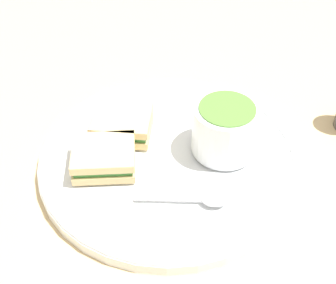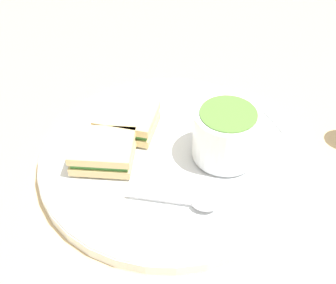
{
  "view_description": "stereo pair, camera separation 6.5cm",
  "coord_description": "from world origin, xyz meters",
  "px_view_note": "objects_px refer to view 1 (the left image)",
  "views": [
    {
      "loc": [
        -0.4,
        0.26,
        0.49
      ],
      "look_at": [
        0.0,
        0.0,
        0.04
      ],
      "focal_mm": 50.0,
      "sensor_mm": 36.0,
      "label": 1
    },
    {
      "loc": [
        -0.43,
        0.2,
        0.49
      ],
      "look_at": [
        0.0,
        0.0,
        0.04
      ],
      "focal_mm": 50.0,
      "sensor_mm": 36.0,
      "label": 2
    }
  ],
  "objects_px": {
    "soup_bowl": "(225,129)",
    "sandwich_half_near": "(122,124)",
    "sandwich_half_far": "(104,157)",
    "spoon": "(207,199)"
  },
  "relations": [
    {
      "from": "spoon",
      "to": "sandwich_half_far",
      "type": "height_order",
      "value": "sandwich_half_far"
    },
    {
      "from": "sandwich_half_near",
      "to": "spoon",
      "type": "bearing_deg",
      "value": -171.81
    },
    {
      "from": "soup_bowl",
      "to": "sandwich_half_far",
      "type": "distance_m",
      "value": 0.17
    },
    {
      "from": "soup_bowl",
      "to": "sandwich_half_near",
      "type": "xyz_separation_m",
      "value": [
        0.11,
        0.1,
        -0.02
      ]
    },
    {
      "from": "sandwich_half_far",
      "to": "soup_bowl",
      "type": "bearing_deg",
      "value": -111.62
    },
    {
      "from": "soup_bowl",
      "to": "sandwich_half_near",
      "type": "distance_m",
      "value": 0.15
    },
    {
      "from": "spoon",
      "to": "sandwich_half_far",
      "type": "xyz_separation_m",
      "value": [
        0.13,
        0.08,
        0.01
      ]
    },
    {
      "from": "soup_bowl",
      "to": "sandwich_half_near",
      "type": "bearing_deg",
      "value": 43.41
    },
    {
      "from": "sandwich_half_near",
      "to": "sandwich_half_far",
      "type": "xyz_separation_m",
      "value": [
        -0.05,
        0.05,
        0.0
      ]
    },
    {
      "from": "soup_bowl",
      "to": "sandwich_half_near",
      "type": "height_order",
      "value": "soup_bowl"
    }
  ]
}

